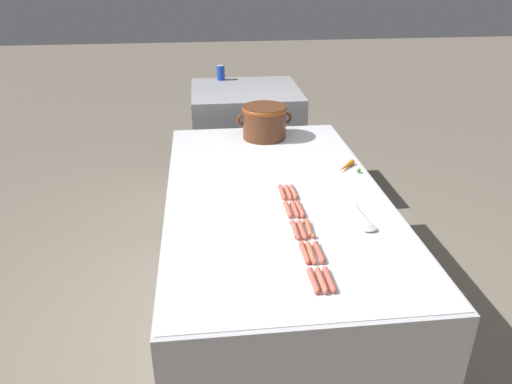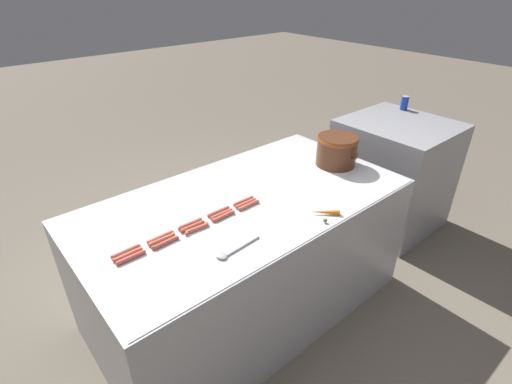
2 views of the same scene
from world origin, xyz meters
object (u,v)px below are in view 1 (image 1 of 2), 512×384
at_px(hot_dog_3, 288,209).
at_px(hot_dog_1, 305,253).
at_px(hot_dog_2, 295,230).
at_px(hot_dog_14, 294,192).
at_px(hot_dog_4, 282,192).
at_px(hot_dog_13, 300,209).
at_px(hot_dog_12, 309,228).
at_px(serving_spoon, 367,224).
at_px(bean_pot, 264,120).
at_px(soda_can, 221,73).
at_px(back_cabinet, 246,146).
at_px(hot_dog_7, 302,230).
at_px(hot_dog_5, 321,280).
at_px(hot_dog_0, 313,280).
at_px(hot_dog_11, 319,252).
at_px(carrot, 346,167).
at_px(hot_dog_10, 329,279).
at_px(hot_dog_6, 311,253).
at_px(hot_dog_8, 295,209).
at_px(hot_dog_9, 288,192).

bearing_deg(hot_dog_3, hot_dog_1, -89.31).
bearing_deg(hot_dog_2, hot_dog_14, 80.81).
bearing_deg(hot_dog_4, hot_dog_13, -73.49).
distance_m(hot_dog_12, serving_spoon, 0.27).
height_order(bean_pot, soda_can, soda_can).
relative_size(hot_dog_12, serving_spoon, 0.57).
height_order(back_cabinet, hot_dog_7, back_cabinet).
height_order(hot_dog_5, hot_dog_14, same).
xyz_separation_m(hot_dog_12, bean_pot, (-0.04, 1.20, 0.11)).
bearing_deg(hot_dog_4, hot_dog_2, -90.35).
bearing_deg(back_cabinet, hot_dog_0, -89.55).
distance_m(hot_dog_11, serving_spoon, 0.33).
relative_size(hot_dog_2, carrot, 1.05).
height_order(hot_dog_0, hot_dog_3, same).
bearing_deg(hot_dog_11, soda_can, 95.77).
bearing_deg(hot_dog_10, hot_dog_13, 90.15).
height_order(hot_dog_6, hot_dog_10, same).
bearing_deg(hot_dog_6, hot_dog_12, 80.17).
bearing_deg(hot_dog_6, hot_dog_0, -99.19).
height_order(hot_dog_4, hot_dog_8, same).
distance_m(hot_dog_7, hot_dog_8, 0.19).
xyz_separation_m(hot_dog_8, hot_dog_13, (0.03, -0.00, 0.00)).
bearing_deg(hot_dog_9, bean_pot, 90.96).
xyz_separation_m(hot_dog_6, bean_pot, (-0.01, 1.39, 0.11)).
height_order(back_cabinet, hot_dog_14, back_cabinet).
bearing_deg(hot_dog_10, hot_dog_12, 89.62).
relative_size(hot_dog_4, hot_dog_14, 1.00).
relative_size(hot_dog_1, hot_dog_5, 1.00).
bearing_deg(back_cabinet, bean_pot, -87.57).
height_order(hot_dog_2, serving_spoon, hot_dog_2).
relative_size(hot_dog_4, hot_dog_10, 1.00).
distance_m(hot_dog_2, hot_dog_4, 0.37).
height_order(back_cabinet, hot_dog_11, back_cabinet).
relative_size(hot_dog_1, hot_dog_12, 1.00).
distance_m(hot_dog_4, hot_dog_7, 0.38).
bearing_deg(hot_dog_13, hot_dog_9, 97.97).
bearing_deg(hot_dog_8, hot_dog_1, -94.37).
bearing_deg(hot_dog_1, hot_dog_10, -73.69).
height_order(hot_dog_1, carrot, carrot).
distance_m(hot_dog_6, hot_dog_7, 0.18).
bearing_deg(hot_dog_12, hot_dog_2, -175.59).
height_order(hot_dog_9, serving_spoon, hot_dog_9).
distance_m(back_cabinet, hot_dog_5, 2.52).
bearing_deg(carrot, bean_pot, 124.61).
bearing_deg(hot_dog_12, hot_dog_13, 91.26).
bearing_deg(hot_dog_11, carrot, 67.34).
height_order(hot_dog_0, hot_dog_8, same).
bearing_deg(hot_dog_3, hot_dog_2, -90.08).
height_order(hot_dog_7, carrot, carrot).
xyz_separation_m(hot_dog_0, hot_dog_6, (0.03, 0.18, 0.00)).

